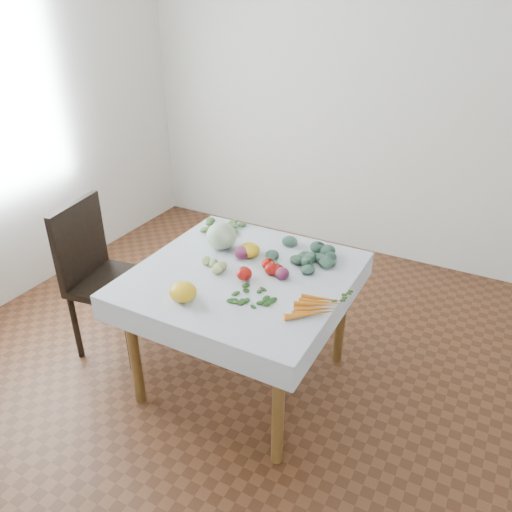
{
  "coord_description": "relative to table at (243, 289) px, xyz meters",
  "views": [
    {
      "loc": [
        1.17,
        -2.02,
        2.14
      ],
      "look_at": [
        0.03,
        0.1,
        0.82
      ],
      "focal_mm": 35.0,
      "sensor_mm": 36.0,
      "label": 1
    }
  ],
  "objects": [
    {
      "name": "onion_b",
      "position": [
        0.22,
        0.05,
        0.13
      ],
      "size": [
        0.08,
        0.08,
        0.06
      ],
      "primitive_type": "ellipsoid",
      "rotation": [
        0.0,
        0.0,
        -0.07
      ],
      "color": "#621C45",
      "rests_on": "tablecloth"
    },
    {
      "name": "cabbage",
      "position": [
        -0.25,
        0.19,
        0.18
      ],
      "size": [
        0.23,
        0.23,
        0.16
      ],
      "primitive_type": "ellipsoid",
      "rotation": [
        0.0,
        0.0,
        -0.36
      ],
      "color": "#B4CCAA",
      "rests_on": "tablecloth"
    },
    {
      "name": "dill_bunch",
      "position": [
        -0.39,
        0.42,
        0.12
      ],
      "size": [
        0.23,
        0.22,
        0.03
      ],
      "color": "#426E32",
      "rests_on": "tablecloth"
    },
    {
      "name": "table",
      "position": [
        0.0,
        0.0,
        0.0
      ],
      "size": [
        1.0,
        1.0,
        0.75
      ],
      "color": "brown",
      "rests_on": "ground"
    },
    {
      "name": "onion_a",
      "position": [
        -0.08,
        0.14,
        0.14
      ],
      "size": [
        0.11,
        0.11,
        0.08
      ],
      "primitive_type": "ellipsoid",
      "rotation": [
        0.0,
        0.0,
        0.27
      ],
      "color": "#621C45",
      "rests_on": "tablecloth"
    },
    {
      "name": "tomato_b",
      "position": [
        0.11,
        0.1,
        0.13
      ],
      "size": [
        0.1,
        0.1,
        0.06
      ],
      "primitive_type": "ellipsoid",
      "rotation": [
        0.0,
        0.0,
        0.42
      ],
      "color": "#AB0E0B",
      "rests_on": "tablecloth"
    },
    {
      "name": "carrot_bunch",
      "position": [
        0.48,
        -0.14,
        0.12
      ],
      "size": [
        0.21,
        0.29,
        0.03
      ],
      "color": "orange",
      "rests_on": "tablecloth"
    },
    {
      "name": "ground",
      "position": [
        0.0,
        0.0,
        -0.65
      ],
      "size": [
        4.0,
        4.0,
        0.0
      ],
      "primitive_type": "plane",
      "color": "brown"
    },
    {
      "name": "heirloom_front",
      "position": [
        -0.13,
        -0.37,
        0.15
      ],
      "size": [
        0.17,
        0.17,
        0.09
      ],
      "primitive_type": "ellipsoid",
      "rotation": [
        0.0,
        0.0,
        -0.31
      ],
      "color": "yellow",
      "rests_on": "tablecloth"
    },
    {
      "name": "tomatillo_cluster",
      "position": [
        -0.15,
        -0.06,
        0.13
      ],
      "size": [
        0.14,
        0.1,
        0.05
      ],
      "color": "#B8DB7E",
      "rests_on": "tablecloth"
    },
    {
      "name": "chair",
      "position": [
        -0.97,
        -0.11,
        -0.08
      ],
      "size": [
        0.52,
        0.52,
        1.0
      ],
      "color": "black",
      "rests_on": "ground"
    },
    {
      "name": "tomato_c",
      "position": [
        0.18,
        0.06,
        0.13
      ],
      "size": [
        0.1,
        0.1,
        0.06
      ],
      "primitive_type": "ellipsoid",
      "rotation": [
        0.0,
        0.0,
        -0.41
      ],
      "color": "#AB0E0B",
      "rests_on": "tablecloth"
    },
    {
      "name": "heirloom_back",
      "position": [
        -0.06,
        0.18,
        0.14
      ],
      "size": [
        0.14,
        0.14,
        0.08
      ],
      "primitive_type": "ellipsoid",
      "rotation": [
        0.0,
        0.0,
        0.24
      ],
      "color": "yellow",
      "rests_on": "tablecloth"
    },
    {
      "name": "tomato_d",
      "position": [
        0.15,
        0.06,
        0.14
      ],
      "size": [
        0.09,
        0.09,
        0.07
      ],
      "primitive_type": "ellipsoid",
      "rotation": [
        0.0,
        0.0,
        -0.13
      ],
      "color": "#AB0E0B",
      "rests_on": "tablecloth"
    },
    {
      "name": "tomato_a",
      "position": [
        0.04,
        -0.06,
        0.14
      ],
      "size": [
        0.1,
        0.1,
        0.07
      ],
      "primitive_type": "ellipsoid",
      "rotation": [
        0.0,
        0.0,
        0.29
      ],
      "color": "#AB0E0B",
      "rests_on": "tablecloth"
    },
    {
      "name": "kale_bunch",
      "position": [
        0.24,
        0.3,
        0.13
      ],
      "size": [
        0.33,
        0.31,
        0.05
      ],
      "color": "#375A47",
      "rests_on": "tablecloth"
    },
    {
      "name": "tablecloth",
      "position": [
        0.0,
        0.0,
        0.1
      ],
      "size": [
        1.12,
        1.12,
        0.01
      ],
      "primitive_type": "cube",
      "color": "white",
      "rests_on": "table"
    },
    {
      "name": "basil_bunch",
      "position": [
        0.17,
        -0.18,
        0.11
      ],
      "size": [
        0.23,
        0.17,
        0.01
      ],
      "color": "#23541A",
      "rests_on": "tablecloth"
    },
    {
      "name": "back_wall",
      "position": [
        0.0,
        2.0,
        0.7
      ],
      "size": [
        4.0,
        0.04,
        2.7
      ],
      "primitive_type": "cube",
      "color": "white",
      "rests_on": "ground"
    }
  ]
}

